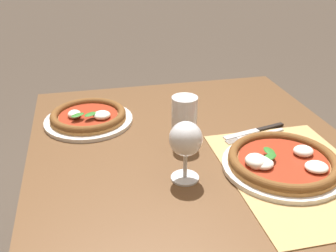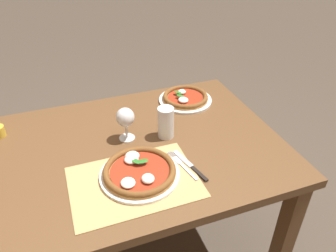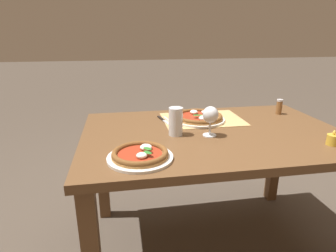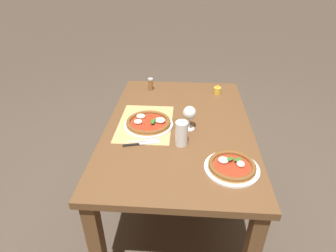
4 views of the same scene
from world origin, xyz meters
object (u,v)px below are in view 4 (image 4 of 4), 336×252
(pizza_far, at_px, (232,166))
(wine_glass, at_px, (189,114))
(knife, at_px, (142,144))
(votive_candle, at_px, (217,91))
(pepper_shaker, at_px, (151,84))
(pint_glass, at_px, (182,134))
(pizza_near, at_px, (149,123))
(fork, at_px, (144,141))

(pizza_far, relative_size, wine_glass, 1.80)
(knife, distance_m, votive_candle, 0.87)
(knife, relative_size, pepper_shaker, 2.20)
(pizza_far, bearing_deg, pint_glass, -127.93)
(pizza_near, distance_m, pint_glass, 0.28)
(fork, height_order, knife, knife)
(pizza_far, relative_size, knife, 1.31)
(pizza_far, height_order, knife, pizza_far)
(pizza_near, distance_m, votive_candle, 0.70)
(pizza_near, xyz_separation_m, fork, (0.18, -0.00, -0.02))
(pizza_far, bearing_deg, pepper_shaker, -150.64)
(knife, bearing_deg, fork, 159.86)
(knife, height_order, pepper_shaker, pepper_shaker)
(pizza_near, relative_size, votive_candle, 4.27)
(pizza_near, relative_size, knife, 1.44)
(pizza_near, height_order, pepper_shaker, pepper_shaker)
(wine_glass, xyz_separation_m, knife, (0.19, -0.27, -0.10))
(wine_glass, relative_size, fork, 0.78)
(fork, bearing_deg, pizza_far, 65.98)
(votive_candle, relative_size, pepper_shaker, 0.74)
(pizza_far, relative_size, votive_candle, 3.87)
(wine_glass, distance_m, fork, 0.32)
(fork, xyz_separation_m, votive_candle, (-0.69, 0.47, 0.02))
(pizza_near, bearing_deg, votive_candle, 137.84)
(fork, bearing_deg, votive_candle, 145.69)
(pizza_far, xyz_separation_m, votive_candle, (-0.91, -0.00, 0.00))
(pepper_shaker, bearing_deg, fork, 4.04)
(votive_candle, bearing_deg, pint_glass, -20.19)
(pizza_far, height_order, wine_glass, wine_glass)
(pepper_shaker, bearing_deg, pint_glass, 19.96)
(pizza_near, height_order, fork, pizza_near)
(fork, bearing_deg, wine_glass, 121.93)
(pizza_far, xyz_separation_m, pepper_shaker, (-0.94, -0.53, 0.03))
(pizza_near, bearing_deg, wine_glass, 86.53)
(votive_candle, bearing_deg, knife, -33.81)
(knife, relative_size, votive_candle, 2.96)
(wine_glass, relative_size, knife, 0.73)
(wine_glass, bearing_deg, fork, -58.07)
(knife, bearing_deg, wine_glass, 125.28)
(pint_glass, relative_size, fork, 0.73)
(pizza_near, height_order, wine_glass, wine_glass)
(knife, bearing_deg, pizza_far, 69.42)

